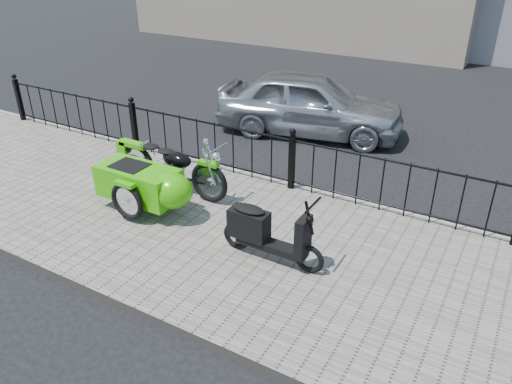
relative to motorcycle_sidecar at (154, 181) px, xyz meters
The scene contains 8 objects.
ground 1.71m from the motorcycle_sidecar, 14.79° to the left, with size 120.00×120.00×0.00m, color black.
sidewalk 1.64m from the motorcycle_sidecar, ahead, with size 30.00×3.80×0.12m, color #675F57.
curb 2.47m from the motorcycle_sidecar, 50.04° to the left, with size 30.00×0.10×0.12m, color gray.
iron_fence 2.31m from the motorcycle_sidecar, 47.80° to the left, with size 14.11×0.11×1.08m.
motorcycle_sidecar is the anchor object (origin of this frame).
scooter 2.19m from the motorcycle_sidecar, ahead, with size 1.50×0.44×1.02m.
spare_tire 0.76m from the motorcycle_sidecar, 156.94° to the left, with size 0.67×0.67×0.10m, color black.
sedan_car 4.59m from the motorcycle_sidecar, 82.65° to the left, with size 1.63×4.05×1.38m, color #AEB1B5.
Camera 1 is at (3.31, -5.62, 4.04)m, focal length 35.00 mm.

